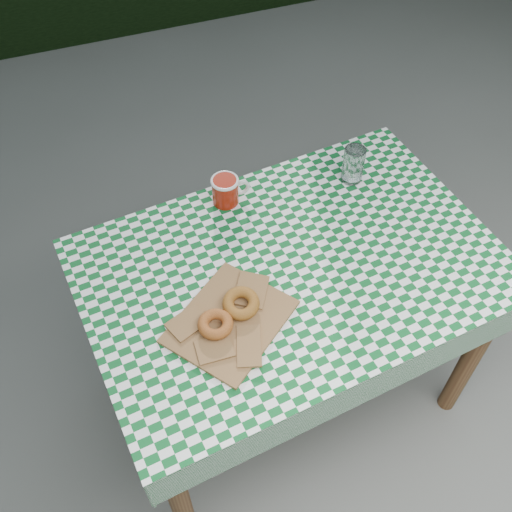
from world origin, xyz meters
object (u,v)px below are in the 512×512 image
(table, at_px, (287,336))
(paper_bag, at_px, (230,321))
(drinking_glass, at_px, (353,165))
(coffee_mug, at_px, (225,191))

(table, xyz_separation_m, paper_bag, (-0.23, -0.12, 0.39))
(table, xyz_separation_m, drinking_glass, (0.31, 0.26, 0.44))
(table, distance_m, coffee_mug, 0.53)
(coffee_mug, relative_size, drinking_glass, 1.32)
(paper_bag, bearing_deg, drinking_glass, 35.36)
(paper_bag, distance_m, coffee_mug, 0.45)
(table, distance_m, drinking_glass, 0.60)
(table, relative_size, drinking_glass, 9.54)
(paper_bag, xyz_separation_m, coffee_mug, (0.13, 0.43, 0.04))
(table, relative_size, coffee_mug, 7.20)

